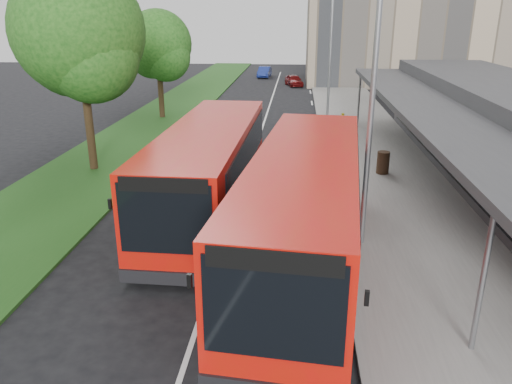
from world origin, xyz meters
TOP-DOWN VIEW (x-y plane):
  - ground at (0.00, 0.00)m, footprint 120.00×120.00m
  - pavement at (6.00, 20.00)m, footprint 5.00×80.00m
  - grass_verge at (-7.00, 20.00)m, footprint 5.00×80.00m
  - lane_centre_line at (0.00, 15.00)m, footprint 0.12×70.00m
  - kerb_dashes at (3.30, 19.00)m, footprint 0.12×56.00m
  - tree_mid at (-7.01, 9.05)m, footprint 5.48×5.48m
  - tree_far at (-7.01, 21.05)m, footprint 4.43×4.43m
  - lamp_post_near at (4.12, 2.00)m, footprint 1.44×0.28m
  - lamp_post_far at (4.12, 22.00)m, footprint 1.44×0.28m
  - bus_main at (2.41, 0.70)m, footprint 4.01×11.60m
  - bus_second at (-0.83, 4.36)m, footprint 3.11×11.09m
  - litter_bin at (5.93, 9.16)m, footprint 0.67×0.67m
  - bollard at (4.83, 17.38)m, footprint 0.22×0.22m
  - car_near at (1.75, 37.88)m, footprint 2.11×3.46m
  - car_far at (-1.62, 44.69)m, footprint 1.47×3.59m

SIDE VIEW (x-z plane):
  - ground at x=0.00m, z-range 0.00..0.00m
  - kerb_dashes at x=3.30m, z-range 0.00..0.01m
  - lane_centre_line at x=0.00m, z-range 0.00..0.01m
  - grass_verge at x=-7.00m, z-range 0.00..0.10m
  - pavement at x=6.00m, z-range 0.00..0.15m
  - car_near at x=1.75m, z-range 0.00..1.10m
  - car_far at x=-1.62m, z-range 0.00..1.16m
  - litter_bin at x=5.93m, z-range 0.15..1.11m
  - bollard at x=4.83m, z-range 0.15..1.21m
  - bus_second at x=-0.83m, z-range 0.04..3.16m
  - bus_main at x=2.41m, z-range 0.04..3.27m
  - tree_far at x=-7.01m, z-range 1.03..8.10m
  - lamp_post_near at x=4.12m, z-range 0.72..8.72m
  - lamp_post_far at x=4.12m, z-range 0.72..8.72m
  - tree_mid at x=-7.01m, z-range 1.28..10.09m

